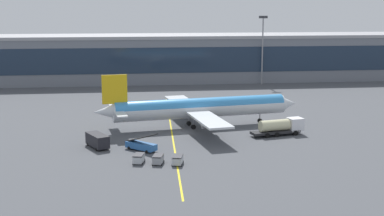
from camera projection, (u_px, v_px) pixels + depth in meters
The scene contains 11 objects.
ground_plane at pixel (183, 132), 105.82m from camera, with size 700.00×700.00×0.00m, color #47494F.
apron_lead_in_line at pixel (171, 130), 107.52m from camera, with size 0.30×80.00×0.01m, color yellow.
terminal_building at pixel (113, 58), 175.44m from camera, with size 221.77×21.54×15.65m.
main_airliner at pixel (200, 108), 109.80m from camera, with size 44.43×35.49×11.76m.
fuel_tanker at pixel (281, 127), 103.21m from camera, with size 11.08×4.72×3.25m.
belt_loader at pixel (141, 145), 92.36m from camera, with size 5.95×5.67×3.49m.
lavatory_truck at pixel (98, 140), 94.05m from camera, with size 4.63×6.22×2.50m.
baggage_cart_0 at pixel (139, 158), 84.99m from camera, with size 2.17×2.95×1.48m.
baggage_cart_1 at pixel (158, 159), 84.59m from camera, with size 2.17×2.95×1.48m.
baggage_cart_2 at pixel (178, 160), 84.19m from camera, with size 2.17×2.95×1.48m.
apron_light_mast_0 at pixel (263, 44), 168.54m from camera, with size 2.80×0.50×22.09m.
Camera 1 is at (-10.62, -102.38, 25.16)m, focal length 48.87 mm.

